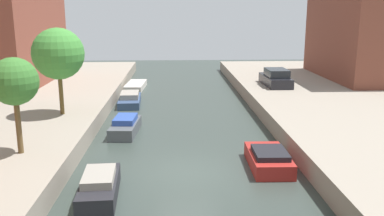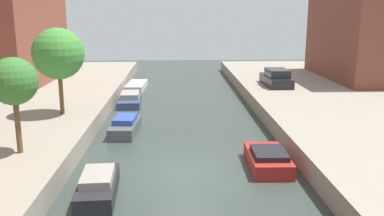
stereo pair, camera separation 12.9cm
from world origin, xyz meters
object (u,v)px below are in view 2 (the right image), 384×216
(parked_car, at_px, (276,78))
(moored_boat_left_3, at_px, (125,126))
(moored_boat_left_5, at_px, (136,86))
(moored_boat_left_4, at_px, (130,99))
(moored_boat_left_2, at_px, (98,186))
(street_tree_3, at_px, (58,54))
(low_block_right, at_px, (384,33))
(street_tree_2, at_px, (14,82))
(moored_boat_right_3, at_px, (268,159))

(parked_car, bearing_deg, moored_boat_left_3, -139.01)
(moored_boat_left_5, bearing_deg, moored_boat_left_4, -88.91)
(moored_boat_left_2, height_order, moored_boat_left_4, moored_boat_left_2)
(street_tree_3, xyz_separation_m, moored_boat_left_5, (3.09, 13.24, -4.24))
(moored_boat_left_2, bearing_deg, low_block_right, 45.38)
(low_block_right, xyz_separation_m, moored_boat_left_3, (-21.37, -13.25, -4.53))
(street_tree_2, relative_size, moored_boat_left_3, 1.12)
(low_block_right, height_order, moored_boat_left_3, low_block_right)
(low_block_right, bearing_deg, street_tree_3, -153.52)
(moored_boat_left_3, bearing_deg, low_block_right, 31.79)
(street_tree_3, bearing_deg, moored_boat_right_3, -30.83)
(moored_boat_left_5, bearing_deg, moored_boat_left_2, -88.48)
(low_block_right, bearing_deg, moored_boat_left_4, -165.35)
(low_block_right, bearing_deg, parked_car, -160.49)
(street_tree_2, height_order, street_tree_3, street_tree_3)
(street_tree_3, relative_size, moored_boat_left_3, 1.37)
(street_tree_2, bearing_deg, moored_boat_left_5, 81.25)
(street_tree_3, distance_m, moored_boat_left_2, 10.71)
(low_block_right, relative_size, street_tree_2, 3.04)
(moored_boat_left_2, relative_size, moored_boat_right_3, 1.04)
(parked_car, distance_m, moored_boat_left_4, 11.78)
(street_tree_2, distance_m, moored_boat_left_3, 8.00)
(parked_car, bearing_deg, moored_boat_left_4, -169.90)
(moored_boat_left_4, relative_size, moored_boat_left_5, 0.94)
(street_tree_2, relative_size, moored_boat_left_5, 0.93)
(street_tree_2, height_order, moored_boat_left_2, street_tree_2)
(low_block_right, height_order, moored_boat_left_4, low_block_right)
(street_tree_2, xyz_separation_m, moored_boat_left_3, (3.72, 6.07, -3.63))
(parked_car, xyz_separation_m, moored_boat_left_2, (-11.07, -18.03, -1.14))
(street_tree_2, height_order, moored_boat_left_5, street_tree_2)
(street_tree_3, bearing_deg, moored_boat_left_5, 76.88)
(moored_boat_left_5, bearing_deg, moored_boat_left_3, -87.41)
(street_tree_2, distance_m, moored_boat_left_4, 14.45)
(moored_boat_left_2, xyz_separation_m, moored_boat_left_3, (0.04, 8.45, -0.02))
(moored_boat_left_3, xyz_separation_m, moored_boat_left_4, (-0.51, 7.53, -0.03))
(low_block_right, bearing_deg, moored_boat_left_5, 178.07)
(street_tree_3, xyz_separation_m, moored_boat_left_3, (3.72, -0.75, -4.09))
(moored_boat_left_2, distance_m, moored_boat_left_4, 15.98)
(moored_boat_left_4, bearing_deg, street_tree_3, -115.34)
(parked_car, distance_m, moored_boat_left_5, 12.54)
(street_tree_2, xyz_separation_m, moored_boat_left_4, (3.21, 13.60, -3.67))
(moored_boat_left_3, relative_size, moored_boat_right_3, 1.05)
(street_tree_3, bearing_deg, moored_boat_left_3, -11.37)
(moored_boat_right_3, bearing_deg, moored_boat_left_3, 141.13)
(street_tree_3, xyz_separation_m, parked_car, (14.75, 8.83, -2.93))
(moored_boat_right_3, bearing_deg, moored_boat_left_2, -158.55)
(street_tree_2, relative_size, moored_boat_left_4, 0.99)
(moored_boat_left_2, relative_size, moored_boat_left_3, 1.00)
(moored_boat_left_4, relative_size, moored_boat_right_3, 1.19)
(parked_car, relative_size, moored_boat_left_3, 1.20)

